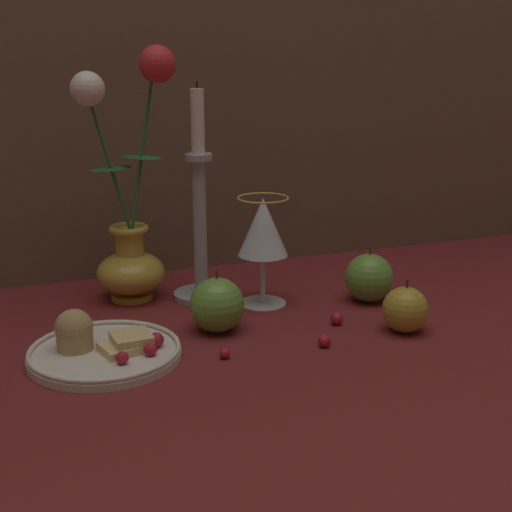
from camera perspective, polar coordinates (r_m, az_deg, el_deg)
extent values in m
plane|color=maroon|center=(1.00, -2.07, -5.98)|extent=(2.40, 2.40, 0.00)
cylinder|color=gold|center=(1.14, -9.88, -3.15)|extent=(0.07, 0.07, 0.01)
ellipsoid|color=gold|center=(1.13, -9.98, -1.33)|extent=(0.11, 0.11, 0.07)
cylinder|color=gold|center=(1.12, -10.09, 0.97)|extent=(0.04, 0.04, 0.05)
torus|color=gold|center=(1.11, -10.15, 2.16)|extent=(0.06, 0.06, 0.01)
cylinder|color=#23662D|center=(1.08, -11.68, 7.38)|extent=(0.06, 0.02, 0.21)
ellipsoid|color=#23662D|center=(1.08, -11.52, 6.85)|extent=(0.08, 0.07, 0.00)
sphere|color=silver|center=(1.05, -13.33, 12.88)|extent=(0.05, 0.05, 0.05)
cylinder|color=#23662D|center=(1.08, -9.07, 8.43)|extent=(0.05, 0.03, 0.25)
ellipsoid|color=#23662D|center=(1.08, -9.18, 7.79)|extent=(0.08, 0.08, 0.00)
sphere|color=red|center=(1.06, -7.90, 14.97)|extent=(0.05, 0.05, 0.05)
cylinder|color=silver|center=(0.94, -11.99, -7.72)|extent=(0.19, 0.19, 0.01)
torus|color=silver|center=(0.93, -12.02, -7.27)|extent=(0.19, 0.19, 0.01)
cylinder|color=tan|center=(0.94, -14.30, -6.41)|extent=(0.05, 0.05, 0.03)
sphere|color=tan|center=(0.94, -14.36, -5.59)|extent=(0.05, 0.05, 0.05)
cube|color=#DBBC7A|center=(0.93, -10.73, -7.24)|extent=(0.06, 0.06, 0.01)
cube|color=#DBBC7A|center=(0.93, -9.93, -6.46)|extent=(0.05, 0.05, 0.01)
sphere|color=#AD192D|center=(0.89, -10.66, -8.01)|extent=(0.02, 0.02, 0.02)
sphere|color=#AD192D|center=(0.91, -8.45, -7.41)|extent=(0.02, 0.02, 0.02)
sphere|color=#AD192D|center=(0.93, -7.98, -6.66)|extent=(0.02, 0.02, 0.02)
cylinder|color=silver|center=(1.10, 0.55, -3.73)|extent=(0.07, 0.07, 0.00)
cylinder|color=silver|center=(1.09, 0.55, -1.79)|extent=(0.01, 0.01, 0.07)
cone|color=silver|center=(1.07, 0.57, 2.36)|extent=(0.08, 0.08, 0.09)
cone|color=#E5CC66|center=(1.07, 0.56, 1.67)|extent=(0.07, 0.07, 0.06)
torus|color=gold|center=(1.06, 0.57, 4.66)|extent=(0.08, 0.08, 0.00)
cylinder|color=#A3A3A8|center=(1.13, -4.39, -3.13)|extent=(0.09, 0.09, 0.01)
cylinder|color=#A3A3A8|center=(1.10, -4.52, 2.25)|extent=(0.02, 0.02, 0.21)
cylinder|color=#A3A3A8|center=(1.08, -4.64, 7.90)|extent=(0.04, 0.04, 0.01)
cylinder|color=silver|center=(1.07, -4.71, 10.68)|extent=(0.02, 0.02, 0.10)
cylinder|color=black|center=(1.07, -4.78, 13.48)|extent=(0.00, 0.00, 0.01)
sphere|color=#669938|center=(0.99, -3.14, -3.93)|extent=(0.08, 0.08, 0.08)
cylinder|color=#4C3319|center=(0.98, -3.18, -1.48)|extent=(0.00, 0.00, 0.01)
sphere|color=#B2932D|center=(1.01, 11.86, -4.22)|extent=(0.06, 0.06, 0.06)
cylinder|color=#4C3319|center=(1.00, 11.98, -2.16)|extent=(0.00, 0.00, 0.01)
sphere|color=#669938|center=(1.12, 9.03, -1.73)|extent=(0.08, 0.08, 0.08)
cylinder|color=#4C3319|center=(1.11, 9.13, 0.43)|extent=(0.00, 0.00, 0.01)
sphere|color=#AD192D|center=(1.03, 6.48, -5.00)|extent=(0.02, 0.02, 0.02)
sphere|color=#AD192D|center=(0.91, -2.53, -7.79)|extent=(0.01, 0.01, 0.01)
sphere|color=#AD192D|center=(0.95, 5.50, -6.79)|extent=(0.02, 0.02, 0.02)
sphere|color=#AD192D|center=(1.06, -1.65, -4.31)|extent=(0.02, 0.02, 0.02)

